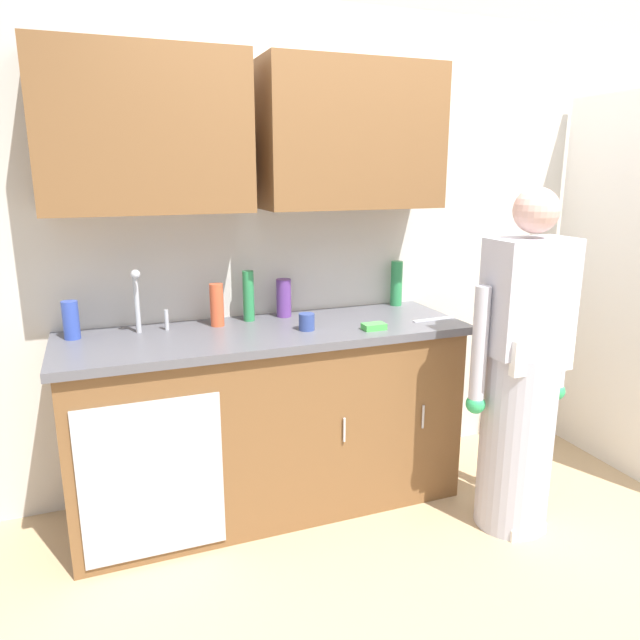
% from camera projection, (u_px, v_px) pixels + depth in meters
% --- Properties ---
extents(ground_plane, '(9.00, 9.00, 0.00)m').
position_uv_depth(ground_plane, '(431.00, 557.00, 2.65)').
color(ground_plane, tan).
extents(kitchen_wall_with_uppers, '(4.80, 0.44, 2.70)m').
position_uv_depth(kitchen_wall_with_uppers, '(323.00, 211.00, 3.14)').
color(kitchen_wall_with_uppers, beige).
rests_on(kitchen_wall_with_uppers, ground).
extents(closet_door_panel, '(0.04, 1.10, 2.10)m').
position_uv_depth(closet_door_panel, '(630.00, 289.00, 3.26)').
color(closet_door_panel, silver).
rests_on(closet_door_panel, ground).
extents(counter_cabinet, '(1.90, 0.62, 0.90)m').
position_uv_depth(counter_cabinet, '(268.00, 422.00, 2.98)').
color(counter_cabinet, brown).
rests_on(counter_cabinet, ground).
extents(countertop, '(1.96, 0.66, 0.04)m').
position_uv_depth(countertop, '(266.00, 333.00, 2.87)').
color(countertop, '#595960').
rests_on(countertop, counter_cabinet).
extents(sink, '(0.50, 0.36, 0.35)m').
position_uv_depth(sink, '(151.00, 343.00, 2.69)').
color(sink, '#B7BABF').
rests_on(sink, counter_cabinet).
extents(person_at_sink, '(0.55, 0.34, 1.62)m').
position_uv_depth(person_at_sink, '(520.00, 390.00, 2.75)').
color(person_at_sink, white).
rests_on(person_at_sink, ground).
extents(bottle_water_tall, '(0.07, 0.07, 0.21)m').
position_uv_depth(bottle_water_tall, '(217.00, 305.00, 2.90)').
color(bottle_water_tall, '#E05933').
rests_on(bottle_water_tall, countertop).
extents(bottle_soap, '(0.07, 0.07, 0.25)m').
position_uv_depth(bottle_soap, '(396.00, 283.00, 3.34)').
color(bottle_soap, '#2D8C4C').
rests_on(bottle_soap, countertop).
extents(bottle_cleaner_spray, '(0.07, 0.07, 0.18)m').
position_uv_depth(bottle_cleaner_spray, '(71.00, 320.00, 2.68)').
color(bottle_cleaner_spray, '#334CB2').
rests_on(bottle_cleaner_spray, countertop).
extents(bottle_dish_liquid, '(0.08, 0.08, 0.20)m').
position_uv_depth(bottle_dish_liquid, '(284.00, 298.00, 3.08)').
color(bottle_dish_liquid, '#66388C').
rests_on(bottle_dish_liquid, countertop).
extents(bottle_water_short, '(0.06, 0.06, 0.26)m').
position_uv_depth(bottle_water_short, '(249.00, 296.00, 2.99)').
color(bottle_water_short, '#2D8C4C').
rests_on(bottle_water_short, countertop).
extents(cup_by_sink, '(0.08, 0.08, 0.08)m').
position_uv_depth(cup_by_sink, '(307.00, 322.00, 2.84)').
color(cup_by_sink, '#33478C').
rests_on(cup_by_sink, countertop).
extents(knife_on_counter, '(0.24, 0.04, 0.01)m').
position_uv_depth(knife_on_counter, '(433.00, 319.00, 3.04)').
color(knife_on_counter, silver).
rests_on(knife_on_counter, countertop).
extents(sponge, '(0.11, 0.07, 0.03)m').
position_uv_depth(sponge, '(374.00, 327.00, 2.85)').
color(sponge, '#4CBF4C').
rests_on(sponge, countertop).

